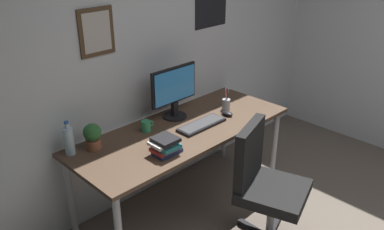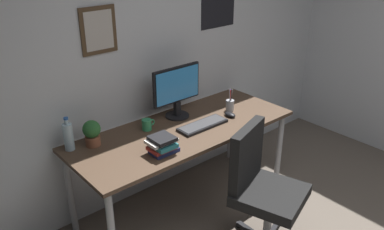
{
  "view_description": "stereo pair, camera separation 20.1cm",
  "coord_description": "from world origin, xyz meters",
  "px_view_note": "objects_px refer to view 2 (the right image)",
  "views": [
    {
      "loc": [
        -2.07,
        -0.36,
        2.17
      ],
      "look_at": [
        -0.11,
        1.6,
        0.89
      ],
      "focal_mm": 37.57,
      "sensor_mm": 36.0,
      "label": 1
    },
    {
      "loc": [
        -1.92,
        -0.5,
        2.17
      ],
      "look_at": [
        -0.11,
        1.6,
        0.89
      ],
      "focal_mm": 37.57,
      "sensor_mm": 36.0,
      "label": 2
    }
  ],
  "objects_px": {
    "office_chair": "(261,184)",
    "monitor": "(177,90)",
    "keyboard": "(203,125)",
    "coffee_mug_near": "(147,124)",
    "pen_cup": "(230,105)",
    "water_bottle": "(68,136)",
    "computer_mouse": "(230,115)",
    "potted_plant": "(92,132)",
    "book_stack_left": "(163,145)"
  },
  "relations": [
    {
      "from": "keyboard",
      "to": "coffee_mug_near",
      "type": "distance_m",
      "value": 0.44
    },
    {
      "from": "water_bottle",
      "to": "pen_cup",
      "type": "bearing_deg",
      "value": -11.09
    },
    {
      "from": "potted_plant",
      "to": "book_stack_left",
      "type": "xyz_separation_m",
      "value": [
        0.32,
        -0.42,
        -0.04
      ]
    },
    {
      "from": "keyboard",
      "to": "monitor",
      "type": "bearing_deg",
      "value": 97.01
    },
    {
      "from": "pen_cup",
      "to": "office_chair",
      "type": "bearing_deg",
      "value": -119.6
    },
    {
      "from": "office_chair",
      "to": "computer_mouse",
      "type": "distance_m",
      "value": 0.74
    },
    {
      "from": "computer_mouse",
      "to": "potted_plant",
      "type": "relative_size",
      "value": 0.56
    },
    {
      "from": "keyboard",
      "to": "pen_cup",
      "type": "bearing_deg",
      "value": 11.29
    },
    {
      "from": "computer_mouse",
      "to": "coffee_mug_near",
      "type": "bearing_deg",
      "value": 159.12
    },
    {
      "from": "book_stack_left",
      "to": "monitor",
      "type": "bearing_deg",
      "value": 41.73
    },
    {
      "from": "keyboard",
      "to": "water_bottle",
      "type": "xyz_separation_m",
      "value": [
        -0.97,
        0.34,
        0.09
      ]
    },
    {
      "from": "monitor",
      "to": "pen_cup",
      "type": "xyz_separation_m",
      "value": [
        0.42,
        -0.2,
        -0.19
      ]
    },
    {
      "from": "computer_mouse",
      "to": "pen_cup",
      "type": "distance_m",
      "value": 0.13
    },
    {
      "from": "office_chair",
      "to": "potted_plant",
      "type": "xyz_separation_m",
      "value": [
        -0.79,
        0.93,
        0.32
      ]
    },
    {
      "from": "water_bottle",
      "to": "potted_plant",
      "type": "distance_m",
      "value": 0.16
    },
    {
      "from": "keyboard",
      "to": "potted_plant",
      "type": "height_order",
      "value": "potted_plant"
    },
    {
      "from": "coffee_mug_near",
      "to": "water_bottle",
      "type": "bearing_deg",
      "value": 170.47
    },
    {
      "from": "potted_plant",
      "to": "pen_cup",
      "type": "relative_size",
      "value": 0.98
    },
    {
      "from": "water_bottle",
      "to": "monitor",
      "type": "bearing_deg",
      "value": -3.78
    },
    {
      "from": "monitor",
      "to": "book_stack_left",
      "type": "bearing_deg",
      "value": -138.27
    },
    {
      "from": "coffee_mug_near",
      "to": "pen_cup",
      "type": "height_order",
      "value": "pen_cup"
    },
    {
      "from": "coffee_mug_near",
      "to": "pen_cup",
      "type": "relative_size",
      "value": 0.57
    },
    {
      "from": "office_chair",
      "to": "monitor",
      "type": "xyz_separation_m",
      "value": [
        -0.02,
        0.92,
        0.45
      ]
    },
    {
      "from": "keyboard",
      "to": "pen_cup",
      "type": "relative_size",
      "value": 2.15
    },
    {
      "from": "keyboard",
      "to": "book_stack_left",
      "type": "bearing_deg",
      "value": -165.59
    },
    {
      "from": "keyboard",
      "to": "book_stack_left",
      "type": "height_order",
      "value": "book_stack_left"
    },
    {
      "from": "coffee_mug_near",
      "to": "potted_plant",
      "type": "height_order",
      "value": "potted_plant"
    },
    {
      "from": "coffee_mug_near",
      "to": "potted_plant",
      "type": "xyz_separation_m",
      "value": [
        -0.44,
        0.05,
        0.06
      ]
    },
    {
      "from": "monitor",
      "to": "keyboard",
      "type": "xyz_separation_m",
      "value": [
        0.03,
        -0.28,
        -0.23
      ]
    },
    {
      "from": "office_chair",
      "to": "water_bottle",
      "type": "bearing_deg",
      "value": 134.01
    },
    {
      "from": "potted_plant",
      "to": "keyboard",
      "type": "bearing_deg",
      "value": -19.9
    },
    {
      "from": "water_bottle",
      "to": "keyboard",
      "type": "bearing_deg",
      "value": -19.55
    },
    {
      "from": "monitor",
      "to": "computer_mouse",
      "type": "distance_m",
      "value": 0.5
    },
    {
      "from": "potted_plant",
      "to": "pen_cup",
      "type": "bearing_deg",
      "value": -10.2
    },
    {
      "from": "monitor",
      "to": "pen_cup",
      "type": "distance_m",
      "value": 0.51
    },
    {
      "from": "computer_mouse",
      "to": "book_stack_left",
      "type": "xyz_separation_m",
      "value": [
        -0.79,
        -0.11,
        0.05
      ]
    },
    {
      "from": "potted_plant",
      "to": "water_bottle",
      "type": "bearing_deg",
      "value": 162.3
    },
    {
      "from": "computer_mouse",
      "to": "monitor",
      "type": "bearing_deg",
      "value": 138.71
    },
    {
      "from": "office_chair",
      "to": "monitor",
      "type": "height_order",
      "value": "monitor"
    },
    {
      "from": "coffee_mug_near",
      "to": "office_chair",
      "type": "bearing_deg",
      "value": -68.36
    },
    {
      "from": "potted_plant",
      "to": "book_stack_left",
      "type": "distance_m",
      "value": 0.53
    },
    {
      "from": "coffee_mug_near",
      "to": "pen_cup",
      "type": "xyz_separation_m",
      "value": [
        0.76,
        -0.17,
        0.01
      ]
    },
    {
      "from": "monitor",
      "to": "potted_plant",
      "type": "bearing_deg",
      "value": 179.13
    },
    {
      "from": "pen_cup",
      "to": "monitor",
      "type": "bearing_deg",
      "value": 154.28
    },
    {
      "from": "office_chair",
      "to": "monitor",
      "type": "distance_m",
      "value": 1.03
    },
    {
      "from": "keyboard",
      "to": "potted_plant",
      "type": "relative_size",
      "value": 2.21
    },
    {
      "from": "monitor",
      "to": "water_bottle",
      "type": "xyz_separation_m",
      "value": [
        -0.93,
        0.06,
        -0.13
      ]
    },
    {
      "from": "monitor",
      "to": "water_bottle",
      "type": "bearing_deg",
      "value": 176.22
    },
    {
      "from": "coffee_mug_near",
      "to": "potted_plant",
      "type": "bearing_deg",
      "value": 173.47
    },
    {
      "from": "pen_cup",
      "to": "book_stack_left",
      "type": "distance_m",
      "value": 0.91
    }
  ]
}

